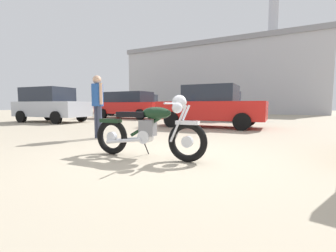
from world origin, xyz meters
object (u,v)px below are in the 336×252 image
object	(u,v)px
blue_hatchback_right	(211,106)
silver_sedan_mid	(220,106)
red_hatchback_near	(128,104)
bystander	(98,100)
pale_sedan_back	(50,104)
white_estate_far	(133,104)
vintage_motorcycle	(150,129)

from	to	relation	value
blue_hatchback_right	silver_sedan_mid	bearing A→B (deg)	98.42
red_hatchback_near	blue_hatchback_right	size ratio (longest dim) A/B	1.13
bystander	red_hatchback_near	size ratio (longest dim) A/B	0.34
red_hatchback_near	silver_sedan_mid	world-z (taller)	red_hatchback_near
red_hatchback_near	pale_sedan_back	size ratio (longest dim) A/B	1.24
silver_sedan_mid	blue_hatchback_right	bearing A→B (deg)	102.22
pale_sedan_back	white_estate_far	bearing A→B (deg)	89.53
pale_sedan_back	blue_hatchback_right	bearing A→B (deg)	3.80
red_hatchback_near	pale_sedan_back	distance (m)	4.84
silver_sedan_mid	blue_hatchback_right	size ratio (longest dim) A/B	1.02
bystander	pale_sedan_back	distance (m)	7.30
bystander	silver_sedan_mid	bearing A→B (deg)	-167.97
bystander	silver_sedan_mid	size ratio (longest dim) A/B	0.38
vintage_motorcycle	bystander	world-z (taller)	bystander
vintage_motorcycle	blue_hatchback_right	size ratio (longest dim) A/B	0.48
silver_sedan_mid	blue_hatchback_right	world-z (taller)	same
vintage_motorcycle	white_estate_far	distance (m)	15.89
vintage_motorcycle	bystander	bearing A→B (deg)	148.23
vintage_motorcycle	bystander	xyz separation A→B (m)	(-2.31, 1.49, 0.53)
bystander	white_estate_far	xyz separation A→B (m)	(-6.13, 11.96, -0.08)
vintage_motorcycle	red_hatchback_near	world-z (taller)	red_hatchback_near
vintage_motorcycle	blue_hatchback_right	distance (m)	5.88
bystander	white_estate_far	bearing A→B (deg)	-129.69
silver_sedan_mid	blue_hatchback_right	distance (m)	4.27
white_estate_far	blue_hatchback_right	world-z (taller)	white_estate_far
vintage_motorcycle	red_hatchback_near	xyz separation A→B (m)	(-6.65, 9.79, 0.45)
pale_sedan_back	vintage_motorcycle	bearing A→B (deg)	-31.96
red_hatchback_near	white_estate_far	xyz separation A→B (m)	(-1.79, 3.66, 0.00)
vintage_motorcycle	pale_sedan_back	world-z (taller)	pale_sedan_back
red_hatchback_near	bystander	bearing A→B (deg)	-56.50
pale_sedan_back	blue_hatchback_right	xyz separation A→B (m)	(8.28, 0.54, -0.08)
pale_sedan_back	bystander	bearing A→B (deg)	-31.65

